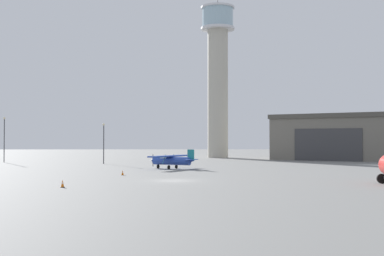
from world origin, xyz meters
TOP-DOWN VIEW (x-y plane):
  - ground_plane at (0.00, 0.00)m, footprint 400.00×400.00m
  - control_tower at (12.02, 75.13)m, footprint 8.76×8.76m
  - hangar at (39.66, 61.59)m, footprint 35.27×33.84m
  - airplane_blue at (-0.17, 23.36)m, footprint 7.80×9.62m
  - light_post_east at (-13.08, 41.02)m, footprint 0.44×0.44m
  - light_post_north at (-34.25, 48.87)m, footprint 0.44×0.44m
  - traffic_cone_near_left at (-6.59, 9.21)m, footprint 0.36×0.36m
  - traffic_cone_near_right at (-10.72, -7.70)m, footprint 0.36×0.36m

SIDE VIEW (x-z plane):
  - ground_plane at x=0.00m, z-range 0.00..0.00m
  - traffic_cone_near_left at x=-6.59m, z-range 0.00..0.63m
  - traffic_cone_near_right at x=-10.72m, z-range 0.00..0.72m
  - airplane_blue at x=-0.17m, z-range -0.10..2.97m
  - light_post_east at x=-13.08m, z-range 0.80..8.53m
  - hangar at x=39.66m, z-range 0.02..10.42m
  - light_post_north at x=-34.25m, z-range 0.84..10.09m
  - control_tower at x=12.02m, z-range 0.89..44.29m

